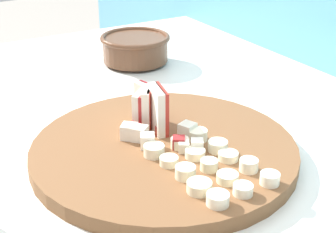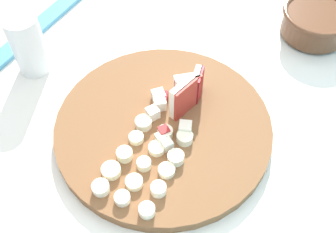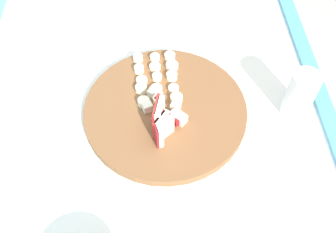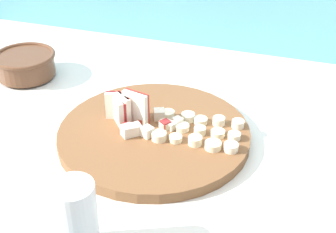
{
  "view_description": "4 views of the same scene",
  "coord_description": "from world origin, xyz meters",
  "px_view_note": "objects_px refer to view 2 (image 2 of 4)",
  "views": [
    {
      "loc": [
        0.6,
        -0.34,
        1.23
      ],
      "look_at": [
        0.08,
        -0.03,
        0.95
      ],
      "focal_mm": 54.8,
      "sensor_mm": 36.0,
      "label": 1
    },
    {
      "loc": [
        0.41,
        0.18,
        1.44
      ],
      "look_at": [
        0.08,
        -0.01,
        0.95
      ],
      "focal_mm": 43.24,
      "sensor_mm": 36.0,
      "label": 2
    },
    {
      "loc": [
        -0.45,
        -0.01,
        1.57
      ],
      "look_at": [
        0.03,
        -0.03,
        0.91
      ],
      "focal_mm": 40.72,
      "sensor_mm": 36.0,
      "label": 3
    },
    {
      "loc": [
        0.33,
        -0.74,
        1.41
      ],
      "look_at": [
        0.08,
        0.0,
        0.91
      ],
      "focal_mm": 51.47,
      "sensor_mm": 36.0,
      "label": 4
    }
  ],
  "objects_px": {
    "banana_slice_rows": "(145,162)",
    "ceramic_bowl": "(316,22)",
    "cutting_board": "(163,127)",
    "small_jar": "(28,45)",
    "apple_dice_pile": "(164,114)",
    "apple_wedge_fan": "(188,91)"
  },
  "relations": [
    {
      "from": "cutting_board",
      "to": "apple_wedge_fan",
      "type": "relative_size",
      "value": 4.01
    },
    {
      "from": "banana_slice_rows",
      "to": "ceramic_bowl",
      "type": "relative_size",
      "value": 1.17
    },
    {
      "from": "apple_wedge_fan",
      "to": "cutting_board",
      "type": "bearing_deg",
      "value": -11.52
    },
    {
      "from": "ceramic_bowl",
      "to": "cutting_board",
      "type": "bearing_deg",
      "value": -21.43
    },
    {
      "from": "apple_wedge_fan",
      "to": "small_jar",
      "type": "distance_m",
      "value": 0.31
    },
    {
      "from": "apple_wedge_fan",
      "to": "ceramic_bowl",
      "type": "distance_m",
      "value": 0.33
    },
    {
      "from": "cutting_board",
      "to": "apple_dice_pile",
      "type": "distance_m",
      "value": 0.02
    },
    {
      "from": "cutting_board",
      "to": "banana_slice_rows",
      "type": "height_order",
      "value": "banana_slice_rows"
    },
    {
      "from": "banana_slice_rows",
      "to": "small_jar",
      "type": "distance_m",
      "value": 0.32
    },
    {
      "from": "cutting_board",
      "to": "banana_slice_rows",
      "type": "distance_m",
      "value": 0.08
    },
    {
      "from": "apple_wedge_fan",
      "to": "small_jar",
      "type": "bearing_deg",
      "value": -79.95
    },
    {
      "from": "ceramic_bowl",
      "to": "small_jar",
      "type": "bearing_deg",
      "value": -50.42
    },
    {
      "from": "cutting_board",
      "to": "apple_dice_pile",
      "type": "bearing_deg",
      "value": -159.22
    },
    {
      "from": "cutting_board",
      "to": "ceramic_bowl",
      "type": "relative_size",
      "value": 2.56
    },
    {
      "from": "apple_dice_pile",
      "to": "small_jar",
      "type": "distance_m",
      "value": 0.29
    },
    {
      "from": "apple_dice_pile",
      "to": "small_jar",
      "type": "bearing_deg",
      "value": -89.12
    },
    {
      "from": "cutting_board",
      "to": "small_jar",
      "type": "bearing_deg",
      "value": -91.72
    },
    {
      "from": "ceramic_bowl",
      "to": "small_jar",
      "type": "relative_size",
      "value": 1.2
    },
    {
      "from": "apple_wedge_fan",
      "to": "ceramic_bowl",
      "type": "height_order",
      "value": "apple_wedge_fan"
    },
    {
      "from": "small_jar",
      "to": "apple_wedge_fan",
      "type": "bearing_deg",
      "value": 100.05
    },
    {
      "from": "apple_dice_pile",
      "to": "ceramic_bowl",
      "type": "height_order",
      "value": "ceramic_bowl"
    },
    {
      "from": "cutting_board",
      "to": "small_jar",
      "type": "distance_m",
      "value": 0.3
    }
  ]
}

